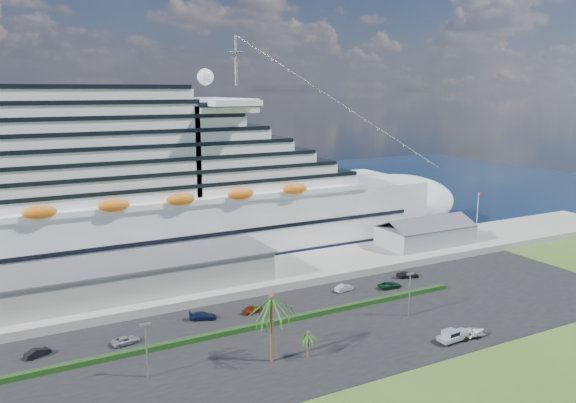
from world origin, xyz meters
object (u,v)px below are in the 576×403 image
parked_car_3 (203,316)px  pickup_truck (453,335)px  boat_trailer (472,332)px  cruise_ship (112,197)px

parked_car_3 → pickup_truck: size_ratio=0.82×
parked_car_3 → pickup_truck: 43.62m
boat_trailer → pickup_truck: bearing=174.6°
parked_car_3 → pickup_truck: bearing=-109.2°
cruise_ship → boat_trailer: bearing=-56.7°
pickup_truck → boat_trailer: bearing=-5.4°
parked_car_3 → pickup_truck: pickup_truck is taller
cruise_ship → boat_trailer: size_ratio=32.99×
cruise_ship → parked_car_3: 43.59m
pickup_truck → cruise_ship: bearing=121.2°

